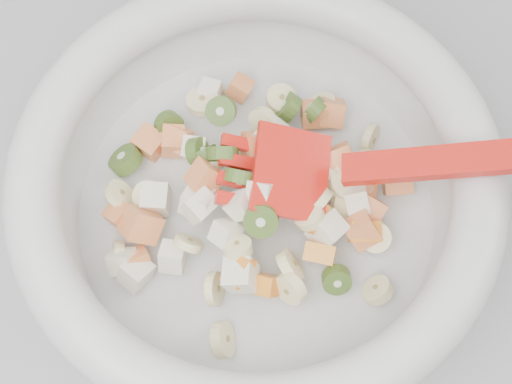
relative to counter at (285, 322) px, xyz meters
name	(u,v)px	position (x,y,z in m)	size (l,w,h in m)	color
counter	(285,322)	(0.00, 0.00, 0.00)	(2.00, 0.60, 0.90)	#98979C
mixing_bowl	(257,187)	(-0.04, 0.00, 0.51)	(0.46, 0.37, 0.15)	beige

